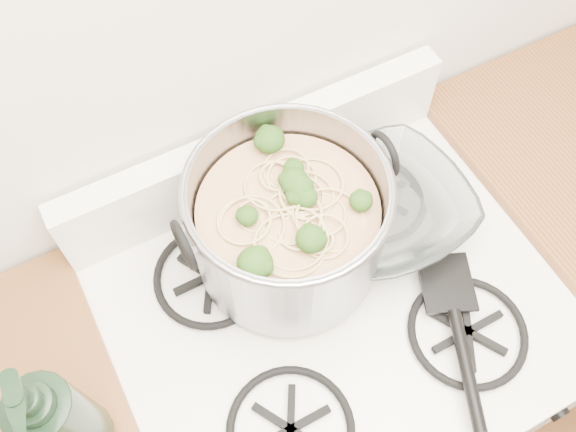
{
  "coord_description": "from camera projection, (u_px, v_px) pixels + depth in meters",
  "views": [
    {
      "loc": [
        -0.28,
        0.92,
        1.95
      ],
      "look_at": [
        -0.03,
        1.39,
        1.05
      ],
      "focal_mm": 40.0,
      "sensor_mm": 36.0,
      "label": 1
    }
  ],
  "objects": [
    {
      "name": "glass_bowl",
      "position": [
        386.0,
        212.0,
        1.17
      ],
      "size": [
        0.12,
        0.12,
        0.03
      ],
      "primitive_type": "imported",
      "rotation": [
        0.0,
        0.0,
        0.05
      ],
      "color": "white",
      "rests_on": "gas_range"
    },
    {
      "name": "spatula",
      "position": [
        447.0,
        281.0,
        1.11
      ],
      "size": [
        0.39,
        0.4,
        0.02
      ],
      "primitive_type": null,
      "rotation": [
        0.0,
        0.0,
        -0.42
      ],
      "color": "black",
      "rests_on": "gas_range"
    },
    {
      "name": "bottle",
      "position": [
        51.0,
        418.0,
        0.86
      ],
      "size": [
        0.12,
        0.12,
        0.29
      ],
      "primitive_type": "imported",
      "rotation": [
        0.0,
        0.0,
        -0.07
      ],
      "color": "black",
      "rests_on": "counter_left"
    },
    {
      "name": "stock_pot",
      "position": [
        288.0,
        224.0,
        1.06
      ],
      "size": [
        0.36,
        0.33,
        0.22
      ],
      "color": "gray",
      "rests_on": "gas_range"
    },
    {
      "name": "gas_range",
      "position": [
        324.0,
        382.0,
        1.52
      ],
      "size": [
        0.76,
        0.66,
        0.92
      ],
      "color": "white",
      "rests_on": "ground"
    }
  ]
}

